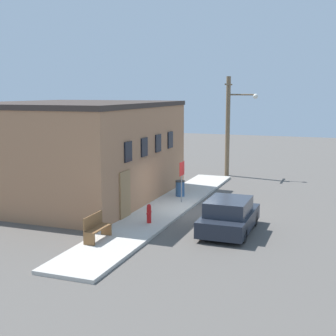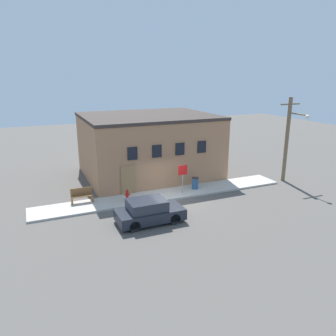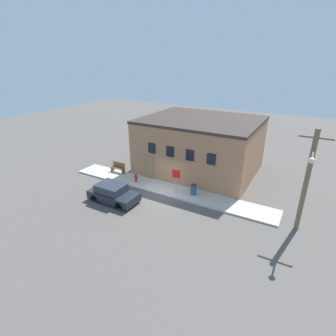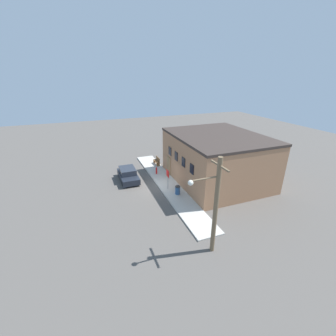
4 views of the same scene
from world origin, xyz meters
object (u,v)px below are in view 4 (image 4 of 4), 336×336
object	(u,v)px
stop_sign	(168,176)
trash_bin	(178,190)
bench	(157,161)
utility_pole	(214,205)
parked_car	(128,175)
fire_hydrant	(156,170)

from	to	relation	value
stop_sign	trash_bin	size ratio (longest dim) A/B	2.44
bench	stop_sign	bearing A→B (deg)	-9.07
utility_pole	parked_car	distance (m)	13.26
bench	fire_hydrant	bearing A→B (deg)	-19.27
fire_hydrant	utility_pole	world-z (taller)	utility_pole
utility_pole	parked_car	bearing A→B (deg)	-166.91
fire_hydrant	trash_bin	xyz separation A→B (m)	(5.30, 0.42, 0.02)
fire_hydrant	parked_car	size ratio (longest dim) A/B	0.21
stop_sign	trash_bin	xyz separation A→B (m)	(1.29, 0.53, -1.02)
stop_sign	trash_bin	distance (m)	1.72
fire_hydrant	parked_car	world-z (taller)	parked_car
parked_car	trash_bin	bearing A→B (deg)	37.23
fire_hydrant	bench	xyz separation A→B (m)	(-2.79, 0.98, 0.05)
trash_bin	utility_pole	xyz separation A→B (m)	(7.60, -0.87, 3.00)
bench	parked_car	bearing A→B (deg)	-54.62
fire_hydrant	bench	distance (m)	2.96
stop_sign	trash_bin	world-z (taller)	stop_sign
trash_bin	parked_car	distance (m)	6.28
trash_bin	fire_hydrant	bearing A→B (deg)	-175.50
utility_pole	parked_car	size ratio (longest dim) A/B	1.72
fire_hydrant	trash_bin	size ratio (longest dim) A/B	0.97
fire_hydrant	parked_car	bearing A→B (deg)	-84.91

